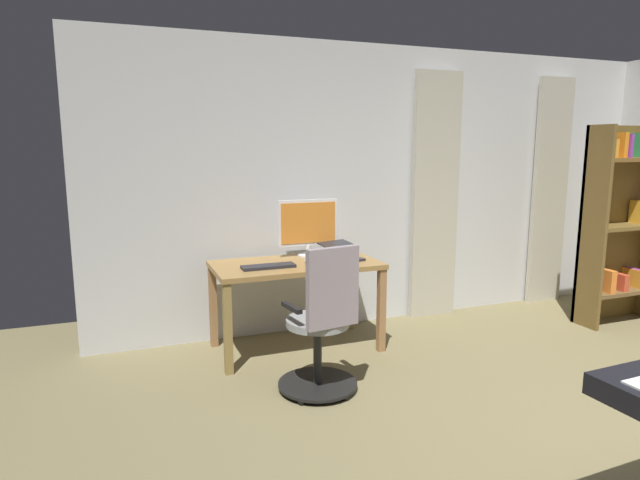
# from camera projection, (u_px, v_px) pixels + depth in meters

# --- Properties ---
(back_room_partition) EXTENTS (5.78, 0.10, 2.61)m
(back_room_partition) POSITION_uv_depth(u_px,v_px,m) (395.00, 186.00, 5.22)
(back_room_partition) COLOR silver
(back_room_partition) RESTS_ON ground
(curtain_left_panel) EXTENTS (0.43, 0.06, 2.39)m
(curtain_left_panel) POSITION_uv_depth(u_px,v_px,m) (549.00, 192.00, 5.79)
(curtain_left_panel) COLOR #B9B5A0
(curtain_left_panel) RESTS_ON ground
(curtain_right_panel) EXTENTS (0.50, 0.06, 2.39)m
(curtain_right_panel) POSITION_uv_depth(u_px,v_px,m) (435.00, 197.00, 5.28)
(curtain_right_panel) COLOR #B9B5A0
(curtain_right_panel) RESTS_ON ground
(desk) EXTENTS (1.36, 0.70, 0.74)m
(desk) POSITION_uv_depth(u_px,v_px,m) (296.00, 274.00, 4.46)
(desk) COLOR olive
(desk) RESTS_ON ground
(office_chair) EXTENTS (0.56, 0.56, 1.05)m
(office_chair) POSITION_uv_depth(u_px,v_px,m) (323.00, 327.00, 3.67)
(office_chair) COLOR black
(office_chair) RESTS_ON ground
(computer_monitor) EXTENTS (0.54, 0.18, 0.49)m
(computer_monitor) POSITION_uv_depth(u_px,v_px,m) (308.00, 224.00, 4.67)
(computer_monitor) COLOR white
(computer_monitor) RESTS_ON desk
(computer_keyboard) EXTENTS (0.42, 0.13, 0.02)m
(computer_keyboard) POSITION_uv_depth(u_px,v_px,m) (268.00, 266.00, 4.25)
(computer_keyboard) COLOR #232328
(computer_keyboard) RESTS_ON desk
(laptop) EXTENTS (0.36, 0.37, 0.14)m
(laptop) POSITION_uv_depth(u_px,v_px,m) (342.00, 254.00, 4.53)
(laptop) COLOR #232328
(laptop) RESTS_ON desk
(computer_mouse) EXTENTS (0.06, 0.10, 0.04)m
(computer_mouse) POSITION_uv_depth(u_px,v_px,m) (308.00, 261.00, 4.42)
(computer_mouse) COLOR #B7BCC1
(computer_mouse) RESTS_ON desk
(cell_phone_face_up) EXTENTS (0.08, 0.15, 0.01)m
(cell_phone_face_up) POSITION_uv_depth(u_px,v_px,m) (339.00, 254.00, 4.78)
(cell_phone_face_up) COLOR black
(cell_phone_face_up) RESTS_ON desk
(bookshelf) EXTENTS (0.84, 0.30, 1.88)m
(bookshelf) POSITION_uv_depth(u_px,v_px,m) (621.00, 224.00, 5.16)
(bookshelf) COLOR brown
(bookshelf) RESTS_ON ground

